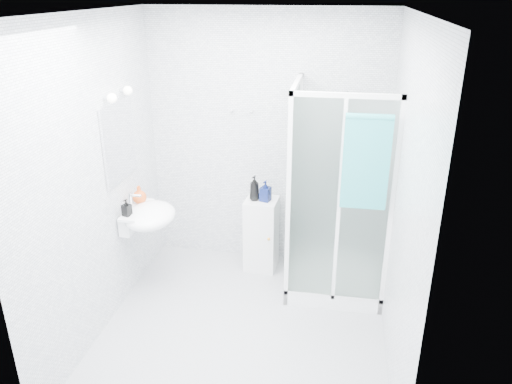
% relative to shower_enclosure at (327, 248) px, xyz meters
% --- Properties ---
extents(room, '(2.40, 2.60, 2.60)m').
position_rel_shower_enclosure_xyz_m(room, '(-0.67, -0.77, 0.85)').
color(room, white).
rests_on(room, ground).
extents(shower_enclosure, '(0.90, 0.95, 2.00)m').
position_rel_shower_enclosure_xyz_m(shower_enclosure, '(0.00, 0.00, 0.00)').
color(shower_enclosure, white).
rests_on(shower_enclosure, ground).
extents(wall_basin, '(0.46, 0.56, 0.35)m').
position_rel_shower_enclosure_xyz_m(wall_basin, '(-1.66, -0.32, 0.35)').
color(wall_basin, white).
rests_on(wall_basin, ground).
extents(mirror, '(0.02, 0.60, 0.70)m').
position_rel_shower_enclosure_xyz_m(mirror, '(-1.85, -0.32, 1.05)').
color(mirror, white).
rests_on(mirror, room).
extents(vanity_lights, '(0.10, 0.40, 0.08)m').
position_rel_shower_enclosure_xyz_m(vanity_lights, '(-1.80, -0.32, 1.47)').
color(vanity_lights, silver).
rests_on(vanity_lights, room).
extents(wall_hooks, '(0.23, 0.06, 0.03)m').
position_rel_shower_enclosure_xyz_m(wall_hooks, '(-0.92, 0.49, 1.17)').
color(wall_hooks, silver).
rests_on(wall_hooks, room).
extents(storage_cabinet, '(0.34, 0.35, 0.77)m').
position_rel_shower_enclosure_xyz_m(storage_cabinet, '(-0.68, 0.29, -0.06)').
color(storage_cabinet, white).
rests_on(storage_cabinet, ground).
extents(hand_towel, '(0.37, 0.05, 0.79)m').
position_rel_shower_enclosure_xyz_m(hand_towel, '(0.27, -0.40, 1.03)').
color(hand_towel, teal).
rests_on(hand_towel, shower_enclosure).
extents(shampoo_bottle_a, '(0.13, 0.13, 0.26)m').
position_rel_shower_enclosure_xyz_m(shampoo_bottle_a, '(-0.75, 0.27, 0.45)').
color(shampoo_bottle_a, black).
rests_on(shampoo_bottle_a, storage_cabinet).
extents(shampoo_bottle_b, '(0.12, 0.12, 0.21)m').
position_rel_shower_enclosure_xyz_m(shampoo_bottle_b, '(-0.64, 0.27, 0.43)').
color(shampoo_bottle_b, '#0C1648').
rests_on(shampoo_bottle_b, storage_cabinet).
extents(soap_dispenser_orange, '(0.14, 0.14, 0.17)m').
position_rel_shower_enclosure_xyz_m(soap_dispenser_orange, '(-1.78, -0.18, 0.50)').
color(soap_dispenser_orange, '#D14E18').
rests_on(soap_dispenser_orange, wall_basin).
extents(soap_dispenser_black, '(0.09, 0.09, 0.16)m').
position_rel_shower_enclosure_xyz_m(soap_dispenser_black, '(-1.78, -0.47, 0.49)').
color(soap_dispenser_black, black).
rests_on(soap_dispenser_black, wall_basin).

